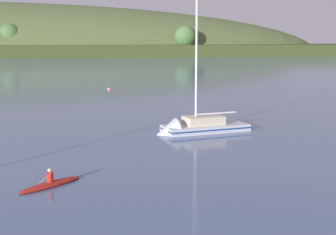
{
  "coord_description": "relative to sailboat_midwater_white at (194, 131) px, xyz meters",
  "views": [
    {
      "loc": [
        -3.62,
        -1.3,
        7.11
      ],
      "look_at": [
        5.12,
        31.37,
        1.61
      ],
      "focal_mm": 51.06,
      "sensor_mm": 36.0,
      "label": 1
    }
  ],
  "objects": [
    {
      "name": "canoe_with_paddler",
      "position": [
        -11.19,
        -11.42,
        -0.02
      ],
      "size": [
        3.36,
        2.66,
        1.02
      ],
      "rotation": [
        0.0,
        0.0,
        3.76
      ],
      "color": "maroon",
      "rests_on": "ground"
    },
    {
      "name": "mooring_buoy_midchannel",
      "position": [
        -1.83,
        34.18,
        -0.12
      ],
      "size": [
        0.62,
        0.62,
        0.7
      ],
      "color": "#E06675",
      "rests_on": "ground"
    },
    {
      "name": "sailboat_midwater_white",
      "position": [
        0.0,
        0.0,
        0.0
      ],
      "size": [
        7.81,
        3.45,
        12.75
      ],
      "rotation": [
        0.0,
        0.0,
        3.26
      ],
      "color": "#ADB2BC",
      "rests_on": "ground"
    }
  ]
}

